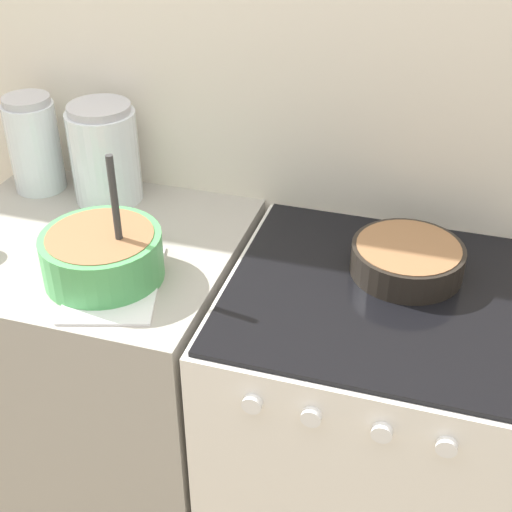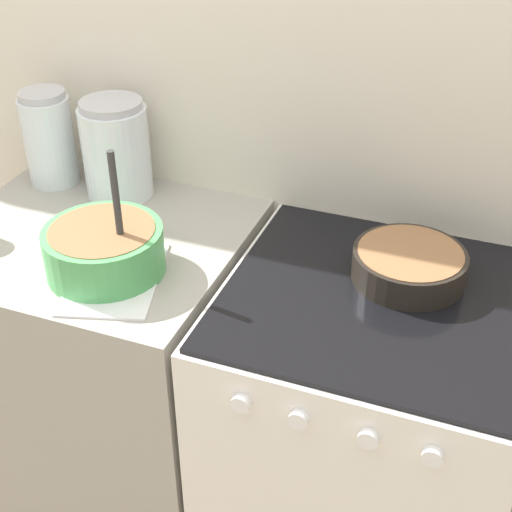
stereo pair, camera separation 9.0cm
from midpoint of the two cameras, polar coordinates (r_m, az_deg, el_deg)
wall_back at (r=1.81m, az=3.34°, el=13.56°), size 4.46×0.05×2.40m
countertop_cabinet at (r=2.06m, az=-10.28°, el=-8.84°), size 0.73×0.65×0.89m
stove at (r=1.87m, az=9.73°, el=-14.13°), size 0.67×0.67×0.89m
mixing_bowl at (r=1.62m, az=-10.50°, el=0.64°), size 0.27×0.27×0.31m
baking_pan at (r=1.63m, az=13.70°, el=-0.68°), size 0.25×0.25×0.07m
storage_jar_left at (r=2.03m, az=-14.93°, el=8.64°), size 0.14×0.14×0.26m
storage_jar_middle at (r=1.92m, az=-9.75°, el=7.92°), size 0.18×0.18×0.26m
recipe_page at (r=1.62m, az=-9.65°, el=-1.76°), size 0.27×0.34×0.01m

